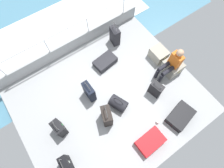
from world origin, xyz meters
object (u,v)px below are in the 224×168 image
Objects in this scene: suitcase_4 at (105,62)px; suitcase_8 at (150,141)px; suitcase_3 at (107,116)px; suitcase_7 at (115,36)px; suitcase_1 at (59,128)px; paper_cup at (158,122)px; cargo_crate_1 at (172,67)px; passenger_seated at (171,64)px; suitcase_0 at (180,116)px; duffel_bag at (118,103)px; suitcase_5 at (156,89)px; suitcase_6 at (89,92)px; cargo_crate_0 at (159,54)px; suitcase_2 at (66,164)px.

suitcase_8 is (2.70, -0.40, 0.01)m from suitcase_4.
suitcase_3 is 2.68m from suitcase_7.
paper_cup is (1.35, 2.30, -0.22)m from suitcase_1.
cargo_crate_1 is 0.43m from passenger_seated.
suitcase_0 is 1.44× the size of duffel_bag.
suitcase_5 reaches higher than duffel_bag.
cargo_crate_1 is 2.54m from suitcase_3.
paper_cup is (1.75, 1.11, -0.27)m from suitcase_6.
cargo_crate_0 is 3.72m from suitcase_1.
suitcase_3 reaches higher than suitcase_2.
suitcase_0 is 2.64m from suitcase_6.
suitcase_5 is at bearing 84.93° from suitcase_3.
suitcase_3 reaches higher than suitcase_8.
paper_cup is at bearing 30.90° from duffel_bag.
suitcase_3 is 8.90× the size of paper_cup.
suitcase_1 is at bearing -95.21° from passenger_seated.
suitcase_0 reaches higher than suitcase_4.
suitcase_8 is (3.22, -1.14, -0.20)m from suitcase_7.
duffel_bag is at bearing -175.92° from suitcase_8.
suitcase_7 is at bearing 168.09° from paper_cup.
suitcase_5 is at bearing 75.51° from duffel_bag.
cargo_crate_0 is at bearing 106.39° from duffel_bag.
suitcase_2 is (0.86, -0.27, 0.00)m from suitcase_1.
cargo_crate_1 is 0.76× the size of suitcase_8.
suitcase_8 is at bearing 16.18° from suitcase_6.
passenger_seated is 1.91× the size of duffel_bag.
cargo_crate_0 is at bearing 30.95° from suitcase_7.
suitcase_1 is at bearing -118.83° from suitcase_0.
suitcase_2 reaches higher than paper_cup.
cargo_crate_0 is at bearing 94.28° from suitcase_1.
suitcase_1 is at bearing -132.54° from suitcase_8.
suitcase_7 reaches higher than cargo_crate_0.
passenger_seated is at bearing 89.83° from duffel_bag.
suitcase_0 is at bearing 77.02° from suitcase_2.
suitcase_7 reaches higher than suitcase_8.
suitcase_2 is 3.09m from suitcase_5.
suitcase_0 is at bearing 67.57° from paper_cup.
paper_cup is at bearing -34.37° from suitcase_5.
suitcase_1 is 2.68m from paper_cup.
duffel_bag is at bearing -104.49° from suitcase_5.
cargo_crate_1 is 2.08m from suitcase_7.
suitcase_0 is 1.00m from suitcase_5.
paper_cup is (0.74, -0.51, -0.21)m from suitcase_5.
suitcase_7 is (-1.91, -0.81, 0.11)m from cargo_crate_1.
suitcase_7 reaches higher than suitcase_2.
cargo_crate_1 is 3.74m from suitcase_1.
suitcase_1 is (-0.32, -3.73, 0.06)m from cargo_crate_1.
cargo_crate_0 is 1.54m from suitcase_7.
paper_cup is at bearing -50.48° from passenger_seated.
suitcase_7 reaches higher than duffel_bag.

